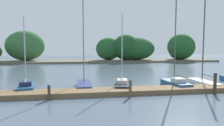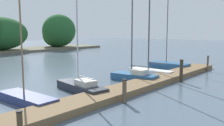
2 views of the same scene
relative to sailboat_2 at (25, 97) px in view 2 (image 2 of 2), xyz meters
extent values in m
cube|color=brown|center=(3.63, -2.53, -0.16)|extent=(27.49, 1.80, 0.35)
ellipsoid|color=#1E4C23|center=(23.45, 28.98, 2.29)|extent=(4.22, 5.17, 4.43)
ellipsoid|color=#235628|center=(12.46, 28.17, 2.72)|extent=(9.00, 5.33, 5.30)
ellipsoid|color=#235628|center=(23.66, 27.70, 3.18)|extent=(6.78, 5.56, 6.23)
cube|color=navy|center=(0.00, -0.17, -0.10)|extent=(1.21, 3.65, 0.45)
cube|color=navy|center=(-0.03, 1.46, -0.13)|extent=(0.65, 0.92, 0.39)
cylinder|color=#7F6647|center=(0.00, 0.10, 4.03)|extent=(0.08, 0.08, 7.82)
cube|color=#232833|center=(3.27, -0.54, -0.08)|extent=(1.80, 4.12, 0.50)
cube|color=#232833|center=(3.60, 1.23, -0.11)|extent=(0.77, 1.09, 0.42)
cube|color=beige|center=(3.18, -1.03, 0.33)|extent=(1.02, 1.33, 0.32)
cylinder|color=#B7B7BC|center=(3.33, -0.24, 3.09)|extent=(0.09, 0.09, 5.85)
cylinder|color=#B7B7BC|center=(3.19, -0.99, 0.64)|extent=(0.37, 1.66, 0.07)
cube|color=#285684|center=(7.96, -1.08, -0.07)|extent=(1.51, 3.38, 0.53)
cube|color=#285684|center=(7.82, 0.40, -0.09)|extent=(0.74, 0.88, 0.45)
cube|color=beige|center=(7.99, -1.49, 0.37)|extent=(0.99, 1.07, 0.34)
cylinder|color=#4C4C51|center=(7.93, -0.83, 3.80)|extent=(0.10, 0.10, 7.21)
cylinder|color=#4C4C51|center=(8.00, -1.59, 0.77)|extent=(0.22, 1.70, 0.06)
cube|color=white|center=(10.93, -0.65, -0.12)|extent=(1.12, 3.65, 0.42)
cube|color=white|center=(10.89, 0.98, -0.14)|extent=(0.59, 0.92, 0.36)
cylinder|color=#4C4C51|center=(10.92, -0.38, 3.78)|extent=(0.12, 0.12, 7.38)
cylinder|color=#4C4C51|center=(10.94, -1.15, 0.68)|extent=(0.12, 1.72, 0.08)
cube|color=#285684|center=(14.89, -0.19, -0.05)|extent=(1.58, 3.83, 0.55)
cube|color=#285684|center=(14.98, 1.50, -0.08)|extent=(0.81, 0.98, 0.47)
cylinder|color=#4C4C51|center=(14.91, 0.09, 3.63)|extent=(0.08, 0.08, 6.81)
cylinder|color=#4C3D28|center=(-2.32, -3.65, 0.15)|extent=(0.19, 0.19, 0.96)
cylinder|color=black|center=(-2.32, -3.65, 0.65)|extent=(0.22, 0.22, 0.04)
cylinder|color=brown|center=(3.21, -3.79, 0.26)|extent=(0.21, 0.21, 1.18)
cylinder|color=black|center=(3.21, -3.79, 0.87)|extent=(0.24, 0.24, 0.04)
cylinder|color=#3D3323|center=(9.72, -3.80, 0.44)|extent=(0.23, 0.23, 1.55)
cylinder|color=black|center=(9.72, -3.80, 1.24)|extent=(0.27, 0.27, 0.04)
cylinder|color=brown|center=(15.60, -3.59, 0.34)|extent=(0.16, 0.16, 1.34)
cylinder|color=black|center=(15.60, -3.59, 1.03)|extent=(0.19, 0.19, 0.04)
camera|label=1|loc=(-0.03, -16.91, 3.24)|focal=31.20mm
camera|label=2|loc=(-6.31, -11.02, 3.31)|focal=39.42mm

